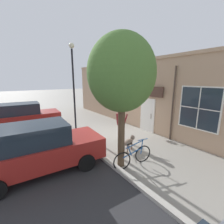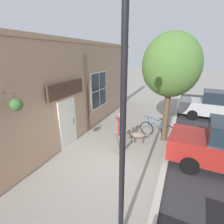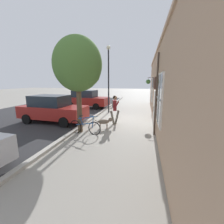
{
  "view_description": "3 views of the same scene",
  "coord_description": "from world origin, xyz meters",
  "views": [
    {
      "loc": [
        5.01,
        6.8,
        3.25
      ],
      "look_at": [
        -0.69,
        -1.18,
        1.11
      ],
      "focal_mm": 24.0,
      "sensor_mm": 36.0,
      "label": 1
    },
    {
      "loc": [
        2.32,
        -5.12,
        3.89
      ],
      "look_at": [
        -0.68,
        2.04,
        1.31
      ],
      "focal_mm": 28.0,
      "sensor_mm": 36.0,
      "label": 2
    },
    {
      "loc": [
        -1.6,
        9.81,
        2.64
      ],
      "look_at": [
        0.09,
        2.19,
        1.03
      ],
      "focal_mm": 24.0,
      "sensor_mm": 36.0,
      "label": 3
    }
  ],
  "objects": [
    {
      "name": "street_lamp",
      "position": [
        1.4,
        -2.43,
        3.48
      ],
      "size": [
        0.32,
        0.32,
        5.4
      ],
      "color": "black",
      "rests_on": "ground_plane"
    },
    {
      "name": "ground_plane",
      "position": [
        0.0,
        0.0,
        0.0
      ],
      "size": [
        90.0,
        90.0,
        0.0
      ],
      "primitive_type": "plane",
      "color": "gray"
    },
    {
      "name": "pedestrian_walking",
      "position": [
        0.2,
        0.88,
        1.09
      ],
      "size": [
        0.6,
        0.55,
        1.78
      ],
      "color": "#6B665B",
      "rests_on": "ground_plane"
    },
    {
      "name": "leaning_bicycle",
      "position": [
        1.31,
        3.01,
        0.38
      ],
      "size": [
        1.74,
        0.24,
        1.0
      ],
      "color": "black",
      "rests_on": "ground_plane"
    },
    {
      "name": "dog_on_leash",
      "position": [
        0.56,
        1.95,
        0.41
      ],
      "size": [
        1.03,
        0.46,
        0.65
      ],
      "color": "#7F6B5B",
      "rests_on": "ground_plane"
    },
    {
      "name": "parked_car_far_end",
      "position": [
        4.41,
        6.99,
        0.88
      ],
      "size": [
        4.41,
        2.16,
        1.75
      ],
      "color": "#B7B7BC",
      "rests_on": "ground_plane"
    },
    {
      "name": "storefront_facade",
      "position": [
        -2.34,
        0.01,
        2.27
      ],
      "size": [
        0.95,
        18.0,
        4.52
      ],
      "color": "tan",
      "rests_on": "ground_plane"
    },
    {
      "name": "street_tree_by_curb",
      "position": [
        1.62,
        2.76,
        3.37
      ],
      "size": [
        2.42,
        2.18,
        4.79
      ],
      "color": "brown",
      "rests_on": "ground_plane"
    }
  ]
}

